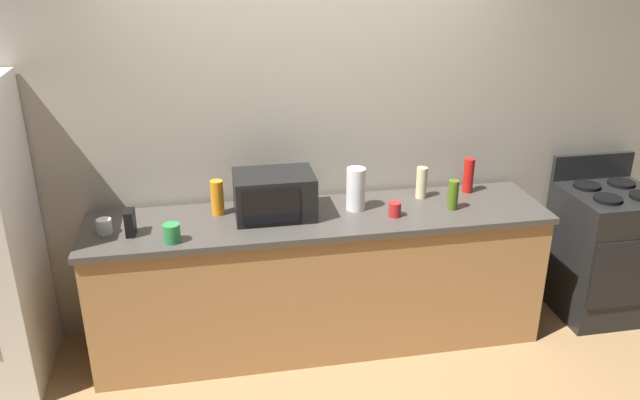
# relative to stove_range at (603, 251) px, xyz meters

# --- Properties ---
(ground_plane) EXTENTS (8.00, 8.00, 0.00)m
(ground_plane) POSITION_rel_stove_range_xyz_m (-2.00, -0.40, -0.46)
(ground_plane) COLOR #A87F51
(back_wall) EXTENTS (6.40, 0.10, 2.70)m
(back_wall) POSITION_rel_stove_range_xyz_m (-2.00, 0.41, 0.89)
(back_wall) COLOR #B2A893
(back_wall) RESTS_ON ground_plane
(counter_run) EXTENTS (2.84, 0.64, 0.90)m
(counter_run) POSITION_rel_stove_range_xyz_m (-2.00, 0.00, -0.01)
(counter_run) COLOR #B27F4C
(counter_run) RESTS_ON ground_plane
(stove_range) EXTENTS (0.60, 0.61, 1.08)m
(stove_range) POSITION_rel_stove_range_xyz_m (0.00, 0.00, 0.00)
(stove_range) COLOR black
(stove_range) RESTS_ON ground_plane
(microwave) EXTENTS (0.48, 0.35, 0.27)m
(microwave) POSITION_rel_stove_range_xyz_m (-2.27, 0.05, 0.57)
(microwave) COLOR black
(microwave) RESTS_ON counter_run
(paper_towel_roll) EXTENTS (0.12, 0.12, 0.27)m
(paper_towel_roll) POSITION_rel_stove_range_xyz_m (-1.77, 0.05, 0.57)
(paper_towel_roll) COLOR white
(paper_towel_roll) RESTS_ON counter_run
(cordless_phone) EXTENTS (0.06, 0.11, 0.15)m
(cordless_phone) POSITION_rel_stove_range_xyz_m (-3.11, -0.07, 0.51)
(cordless_phone) COLOR black
(cordless_phone) RESTS_ON counter_run
(bottle_dish_soap) EXTENTS (0.08, 0.08, 0.22)m
(bottle_dish_soap) POSITION_rel_stove_range_xyz_m (-2.61, 0.13, 0.55)
(bottle_dish_soap) COLOR orange
(bottle_dish_soap) RESTS_ON counter_run
(bottle_olive_oil) EXTENTS (0.07, 0.07, 0.19)m
(bottle_olive_oil) POSITION_rel_stove_range_xyz_m (-1.17, -0.06, 0.53)
(bottle_olive_oil) COLOR #4C6B19
(bottle_olive_oil) RESTS_ON counter_run
(bottle_hot_sauce) EXTENTS (0.07, 0.07, 0.23)m
(bottle_hot_sauce) POSITION_rel_stove_range_xyz_m (-0.96, 0.20, 0.56)
(bottle_hot_sauce) COLOR red
(bottle_hot_sauce) RESTS_ON counter_run
(bottle_hand_soap) EXTENTS (0.07, 0.07, 0.21)m
(bottle_hand_soap) POSITION_rel_stove_range_xyz_m (-1.30, 0.16, 0.54)
(bottle_hand_soap) COLOR beige
(bottle_hand_soap) RESTS_ON counter_run
(mug_green) EXTENTS (0.09, 0.09, 0.11)m
(mug_green) POSITION_rel_stove_range_xyz_m (-2.88, -0.21, 0.49)
(mug_green) COLOR #2D8C47
(mug_green) RESTS_ON counter_run
(mug_red) EXTENTS (0.08, 0.08, 0.09)m
(mug_red) POSITION_rel_stove_range_xyz_m (-1.56, -0.10, 0.48)
(mug_red) COLOR red
(mug_red) RESTS_ON counter_run
(mug_white) EXTENTS (0.08, 0.08, 0.09)m
(mug_white) POSITION_rel_stove_range_xyz_m (-3.26, -0.03, 0.48)
(mug_white) COLOR white
(mug_white) RESTS_ON counter_run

